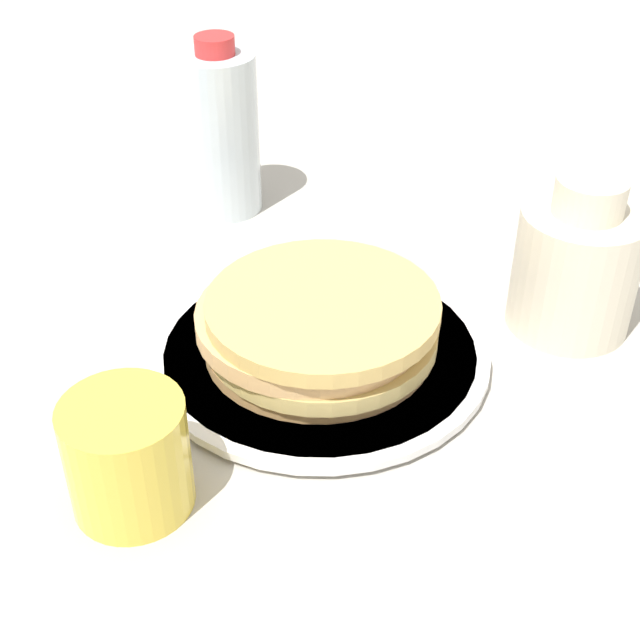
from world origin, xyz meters
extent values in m
plane|color=#BCB7AD|center=(0.00, 0.00, 0.00)|extent=(4.00, 4.00, 0.00)
cylinder|color=white|center=(0.02, 0.02, 0.01)|extent=(0.26, 0.26, 0.01)
cylinder|color=white|center=(0.02, 0.02, 0.01)|extent=(0.28, 0.28, 0.01)
cylinder|color=tan|center=(0.01, 0.02, 0.02)|extent=(0.19, 0.19, 0.01)
cylinder|color=#D2B76D|center=(0.01, 0.01, 0.03)|extent=(0.19, 0.19, 0.01)
cylinder|color=#E1B075|center=(0.01, 0.02, 0.04)|extent=(0.19, 0.19, 0.02)
cylinder|color=#DFB868|center=(0.01, 0.01, 0.06)|extent=(0.19, 0.19, 0.01)
cylinder|color=yellow|center=(-0.13, 0.15, 0.04)|extent=(0.08, 0.08, 0.08)
cylinder|color=beige|center=(0.05, -0.20, 0.05)|extent=(0.10, 0.10, 0.11)
cylinder|color=beige|center=(0.05, -0.20, 0.12)|extent=(0.06, 0.06, 0.03)
cylinder|color=silver|center=(0.29, 0.10, 0.08)|extent=(0.08, 0.08, 0.17)
cylinder|color=red|center=(0.29, 0.10, 0.17)|extent=(0.04, 0.04, 0.02)
camera|label=1|loc=(-0.56, 0.06, 0.46)|focal=50.00mm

